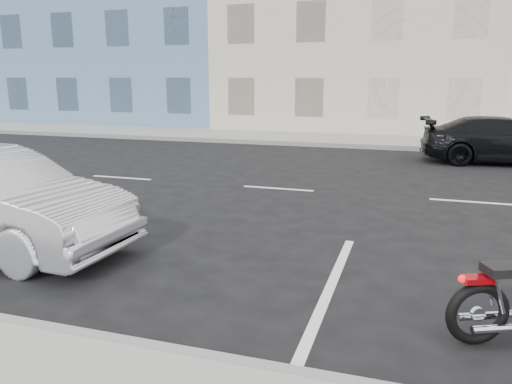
% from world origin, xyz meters
% --- Properties ---
extents(ground, '(120.00, 120.00, 0.00)m').
position_xyz_m(ground, '(0.00, 0.00, 0.00)').
color(ground, black).
rests_on(ground, ground).
extents(sidewalk_far, '(80.00, 3.40, 0.15)m').
position_xyz_m(sidewalk_far, '(-5.00, 8.70, 0.07)').
color(sidewalk_far, gray).
rests_on(sidewalk_far, ground).
extents(curb_far, '(80.00, 0.12, 0.16)m').
position_xyz_m(curb_far, '(-5.00, 7.00, 0.08)').
color(curb_far, gray).
rests_on(curb_far, ground).
extents(bldg_blue, '(12.00, 12.00, 13.00)m').
position_xyz_m(bldg_blue, '(-14.00, 16.30, 6.50)').
color(bldg_blue, slate).
rests_on(bldg_blue, ground).
extents(bldg_cream, '(12.00, 12.00, 11.50)m').
position_xyz_m(bldg_cream, '(-2.00, 16.30, 5.75)').
color(bldg_cream, beige).
rests_on(bldg_cream, ground).
extents(car_far, '(4.73, 2.28, 1.33)m').
position_xyz_m(car_far, '(3.26, 5.21, 0.66)').
color(car_far, black).
rests_on(car_far, ground).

